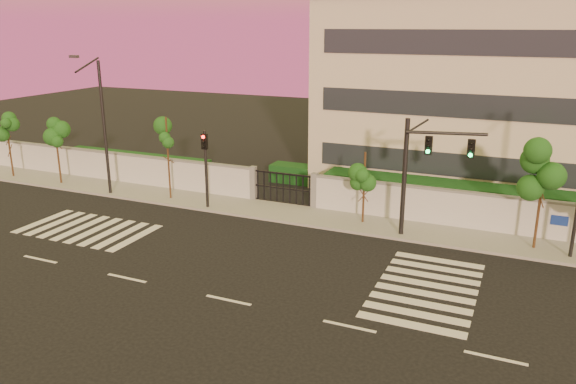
# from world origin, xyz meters

# --- Properties ---
(ground) EXTENTS (120.00, 120.00, 0.00)m
(ground) POSITION_xyz_m (0.00, 0.00, 0.00)
(ground) COLOR black
(ground) RESTS_ON ground
(sidewalk) EXTENTS (60.00, 3.00, 0.15)m
(sidewalk) POSITION_xyz_m (0.00, 10.50, 0.07)
(sidewalk) COLOR gray
(sidewalk) RESTS_ON ground
(perimeter_wall) EXTENTS (60.00, 0.36, 2.20)m
(perimeter_wall) POSITION_xyz_m (0.10, 12.00, 1.07)
(perimeter_wall) COLOR #B9BBC1
(perimeter_wall) RESTS_ON ground
(hedge_row) EXTENTS (41.00, 4.25, 1.80)m
(hedge_row) POSITION_xyz_m (1.17, 14.74, 0.82)
(hedge_row) COLOR #103616
(hedge_row) RESTS_ON ground
(institutional_building) EXTENTS (24.40, 12.40, 12.25)m
(institutional_building) POSITION_xyz_m (9.00, 21.99, 6.16)
(institutional_building) COLOR beige
(institutional_building) RESTS_ON ground
(road_markings) EXTENTS (57.00, 7.62, 0.02)m
(road_markings) POSITION_xyz_m (-1.58, 3.76, 0.01)
(road_markings) COLOR silver
(road_markings) RESTS_ON ground
(street_tree_a) EXTENTS (1.49, 1.18, 4.50)m
(street_tree_a) POSITION_xyz_m (-23.05, 9.99, 3.31)
(street_tree_a) COLOR #382314
(street_tree_a) RESTS_ON ground
(street_tree_b) EXTENTS (1.53, 1.22, 4.50)m
(street_tree_b) POSITION_xyz_m (-18.60, 10.00, 3.31)
(street_tree_b) COLOR #382314
(street_tree_b) RESTS_ON ground
(street_tree_c) EXTENTS (1.40, 1.12, 5.18)m
(street_tree_c) POSITION_xyz_m (-9.78, 10.11, 3.81)
(street_tree_c) COLOR #382314
(street_tree_c) RESTS_ON ground
(street_tree_d) EXTENTS (1.38, 1.10, 4.03)m
(street_tree_d) POSITION_xyz_m (2.38, 10.65, 2.97)
(street_tree_d) COLOR #382314
(street_tree_d) RESTS_ON ground
(street_tree_e) EXTENTS (1.63, 1.30, 5.21)m
(street_tree_e) POSITION_xyz_m (10.99, 10.40, 3.83)
(street_tree_e) COLOR #382314
(street_tree_e) RESTS_ON ground
(traffic_signal_main) EXTENTS (3.84, 0.98, 6.11)m
(traffic_signal_main) POSITION_xyz_m (5.45, 9.67, 3.86)
(traffic_signal_main) COLOR black
(traffic_signal_main) RESTS_ON ground
(traffic_signal_secondary) EXTENTS (0.37, 0.35, 4.71)m
(traffic_signal_secondary) POSITION_xyz_m (-6.76, 9.46, 2.99)
(traffic_signal_secondary) COLOR black
(traffic_signal_secondary) RESTS_ON ground
(streetlight_west) EXTENTS (0.53, 2.12, 8.80)m
(streetlight_west) POSITION_xyz_m (-13.98, 9.29, 4.75)
(streetlight_west) COLOR black
(streetlight_west) RESTS_ON ground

